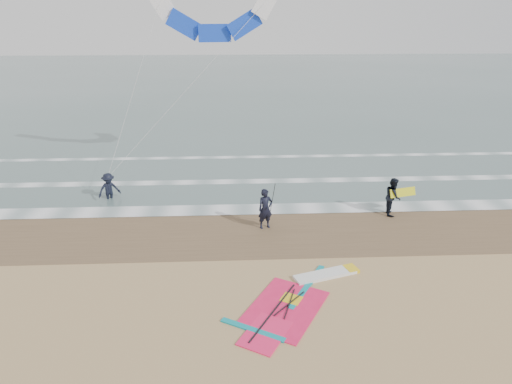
{
  "coord_description": "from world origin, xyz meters",
  "views": [
    {
      "loc": [
        -1.4,
        -11.68,
        8.91
      ],
      "look_at": [
        -0.61,
        5.0,
        2.2
      ],
      "focal_mm": 32.0,
      "sensor_mm": 36.0,
      "label": 1
    }
  ],
  "objects_px": {
    "windsurf_rig": "(298,299)",
    "surf_kite": "(214,17)",
    "person_standing": "(265,209)",
    "person_walking": "(393,196)",
    "person_wading": "(108,183)"
  },
  "relations": [
    {
      "from": "windsurf_rig",
      "to": "surf_kite",
      "type": "height_order",
      "value": "surf_kite"
    },
    {
      "from": "windsurf_rig",
      "to": "person_standing",
      "type": "xyz_separation_m",
      "value": [
        -0.72,
        5.38,
        0.87
      ]
    },
    {
      "from": "person_walking",
      "to": "surf_kite",
      "type": "bearing_deg",
      "value": 62.62
    },
    {
      "from": "person_standing",
      "to": "surf_kite",
      "type": "distance_m",
      "value": 10.96
    },
    {
      "from": "surf_kite",
      "to": "windsurf_rig",
      "type": "bearing_deg",
      "value": -77.09
    },
    {
      "from": "person_standing",
      "to": "surf_kite",
      "type": "xyz_separation_m",
      "value": [
        -2.25,
        7.56,
        7.61
      ]
    },
    {
      "from": "windsurf_rig",
      "to": "surf_kite",
      "type": "distance_m",
      "value": 15.76
    },
    {
      "from": "person_wading",
      "to": "surf_kite",
      "type": "height_order",
      "value": "surf_kite"
    },
    {
      "from": "windsurf_rig",
      "to": "person_walking",
      "type": "bearing_deg",
      "value": 51.2
    },
    {
      "from": "person_standing",
      "to": "person_wading",
      "type": "xyz_separation_m",
      "value": [
        -7.6,
        3.58,
        -0.03
      ]
    },
    {
      "from": "person_walking",
      "to": "surf_kite",
      "type": "relative_size",
      "value": 0.19
    },
    {
      "from": "person_standing",
      "to": "person_wading",
      "type": "height_order",
      "value": "person_standing"
    },
    {
      "from": "person_walking",
      "to": "person_wading",
      "type": "height_order",
      "value": "person_walking"
    },
    {
      "from": "windsurf_rig",
      "to": "surf_kite",
      "type": "bearing_deg",
      "value": 102.91
    },
    {
      "from": "person_standing",
      "to": "surf_kite",
      "type": "height_order",
      "value": "surf_kite"
    }
  ]
}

